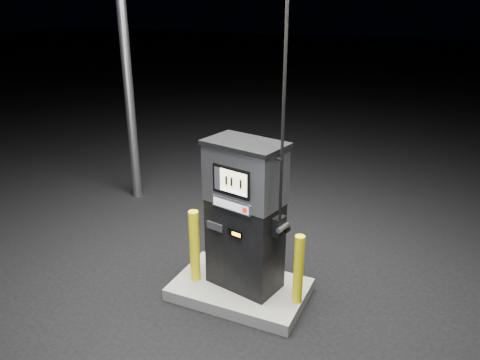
% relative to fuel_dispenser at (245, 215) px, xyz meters
% --- Properties ---
extents(ground, '(80.00, 80.00, 0.00)m').
position_rel_fuel_dispenser_xyz_m(ground, '(-0.05, -0.04, -1.08)').
color(ground, black).
rests_on(ground, ground).
extents(pump_island, '(1.60, 1.00, 0.15)m').
position_rel_fuel_dispenser_xyz_m(pump_island, '(-0.05, -0.04, -1.01)').
color(pump_island, slate).
rests_on(pump_island, ground).
extents(fuel_dispenser, '(1.04, 0.71, 3.76)m').
position_rel_fuel_dispenser_xyz_m(fuel_dispenser, '(0.00, 0.00, 0.00)').
color(fuel_dispenser, black).
rests_on(fuel_dispenser, pump_island).
extents(bollard_left, '(0.16, 0.16, 0.93)m').
position_rel_fuel_dispenser_xyz_m(bollard_left, '(-0.60, -0.16, -0.47)').
color(bollard_left, '#FFEA0E').
rests_on(bollard_left, pump_island).
extents(bollard_right, '(0.12, 0.12, 0.85)m').
position_rel_fuel_dispenser_xyz_m(bollard_right, '(0.69, -0.08, -0.51)').
color(bollard_right, '#FFEA0E').
rests_on(bollard_right, pump_island).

